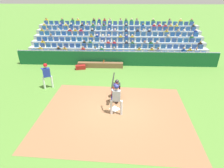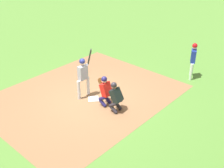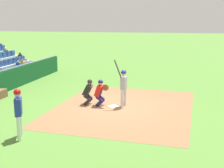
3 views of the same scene
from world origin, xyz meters
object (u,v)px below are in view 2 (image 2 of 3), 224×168
Objects in this scene: batter_at_plate at (83,73)px; home_plate_umpire at (116,96)px; catcher_crouching at (105,89)px; home_plate_marker at (93,99)px; on_deck_batter at (193,57)px.

batter_at_plate reaches higher than home_plate_umpire.
home_plate_marker is at bearing 91.05° from catcher_crouching.
home_plate_marker is 1.46m from home_plate_umpire.
home_plate_marker is 0.25× the size of on_deck_batter.
batter_at_plate is 1.79m from home_plate_umpire.
home_plate_umpire is (-0.10, -0.62, -0.03)m from catcher_crouching.
batter_at_plate is at bearing 94.96° from catcher_crouching.
on_deck_batter is (4.52, -1.66, 0.37)m from catcher_crouching.
catcher_crouching is at bearing 159.84° from on_deck_batter.
home_plate_umpire is (-0.09, -1.28, 0.68)m from home_plate_marker.
home_plate_marker is 1.20m from batter_at_plate.
catcher_crouching reaches higher than home_plate_umpire.
catcher_crouching is 0.63m from home_plate_umpire.
catcher_crouching is (0.01, -0.66, 0.71)m from home_plate_marker.
catcher_crouching is 0.73× the size of on_deck_batter.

